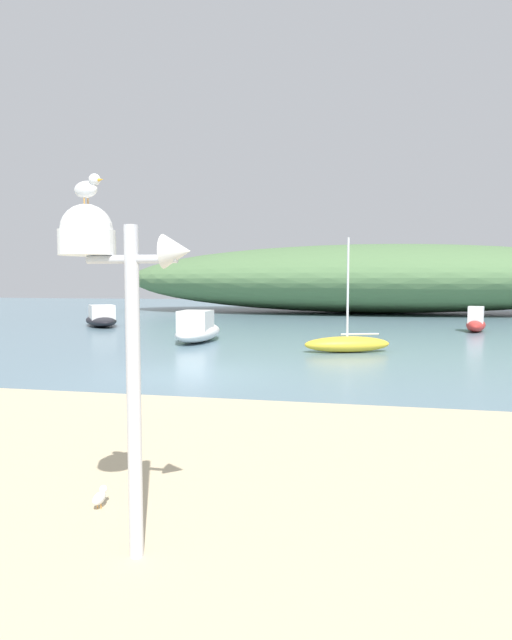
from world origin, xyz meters
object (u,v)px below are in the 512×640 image
object	(u,v)px
mast_structure	(106,271)
seagull_mid_strand	(100,497)
motorboat_far_left	(101,318)
motorboat_centre_water	(198,330)
motorboat_inner_mooring	(476,322)
sailboat_by_sandbar	(347,343)
seagull_on_radar	(87,187)

from	to	relation	value
mast_structure	seagull_mid_strand	bearing A→B (deg)	124.19
mast_structure	motorboat_far_left	size ratio (longest dim) A/B	0.69
motorboat_centre_water	motorboat_inner_mooring	bearing A→B (deg)	29.49
sailboat_by_sandbar	motorboat_centre_water	xyz separation A→B (m)	(-6.32, 2.10, 0.20)
seagull_mid_strand	sailboat_by_sandbar	bearing A→B (deg)	81.52
sailboat_by_sandbar	seagull_mid_strand	size ratio (longest dim) A/B	14.31
motorboat_inner_mooring	motorboat_far_left	bearing A→B (deg)	-177.61
mast_structure	sailboat_by_sandbar	bearing A→B (deg)	84.04
motorboat_far_left	motorboat_inner_mooring	bearing A→B (deg)	2.39
mast_structure	motorboat_far_left	xyz separation A→B (m)	(-12.56, 23.31, -2.18)
sailboat_by_sandbar	motorboat_far_left	bearing A→B (deg)	149.47
seagull_on_radar	motorboat_far_left	xyz separation A→B (m)	(-12.40, 23.31, -2.87)
sailboat_by_sandbar	motorboat_far_left	distance (m)	16.39
motorboat_inner_mooring	seagull_mid_strand	distance (m)	24.79
motorboat_far_left	seagull_mid_strand	world-z (taller)	motorboat_far_left
sailboat_by_sandbar	motorboat_centre_water	distance (m)	6.66
motorboat_inner_mooring	motorboat_centre_water	world-z (taller)	motorboat_centre_water
mast_structure	motorboat_far_left	distance (m)	26.56
motorboat_inner_mooring	seagull_mid_strand	size ratio (longest dim) A/B	9.59
motorboat_far_left	seagull_mid_strand	xyz separation A→B (m)	(12.01, -22.50, -0.13)
mast_structure	seagull_on_radar	size ratio (longest dim) A/B	8.89
motorboat_far_left	mast_structure	bearing A→B (deg)	-61.69
motorboat_far_left	seagull_on_radar	bearing A→B (deg)	-61.99
mast_structure	motorboat_inner_mooring	world-z (taller)	mast_structure
seagull_on_radar	motorboat_inner_mooring	xyz separation A→B (m)	(7.92, 24.16, -2.84)
seagull_on_radar	motorboat_far_left	bearing A→B (deg)	118.01
seagull_mid_strand	mast_structure	bearing A→B (deg)	-55.81
mast_structure	motorboat_centre_water	bearing A→B (deg)	105.57
seagull_mid_strand	seagull_on_radar	bearing A→B (deg)	-64.03
mast_structure	motorboat_inner_mooring	xyz separation A→B (m)	(7.76, 24.16, -2.15)
motorboat_far_left	seagull_mid_strand	size ratio (longest dim) A/B	15.12
motorboat_inner_mooring	seagull_mid_strand	world-z (taller)	motorboat_inner_mooring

